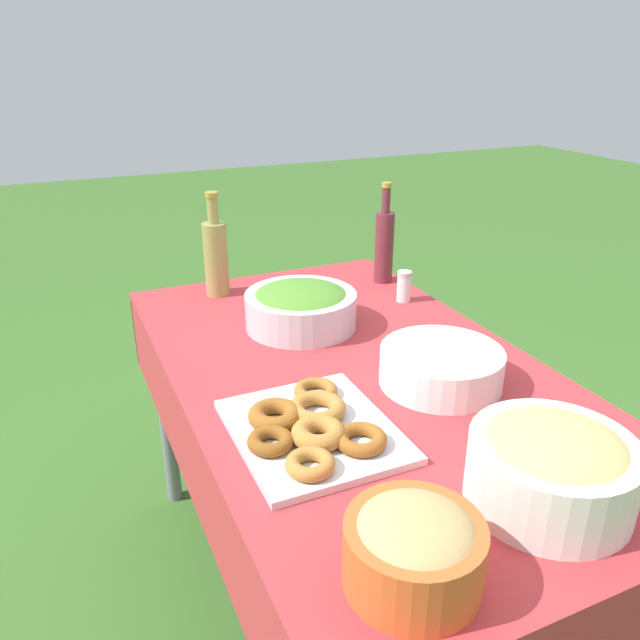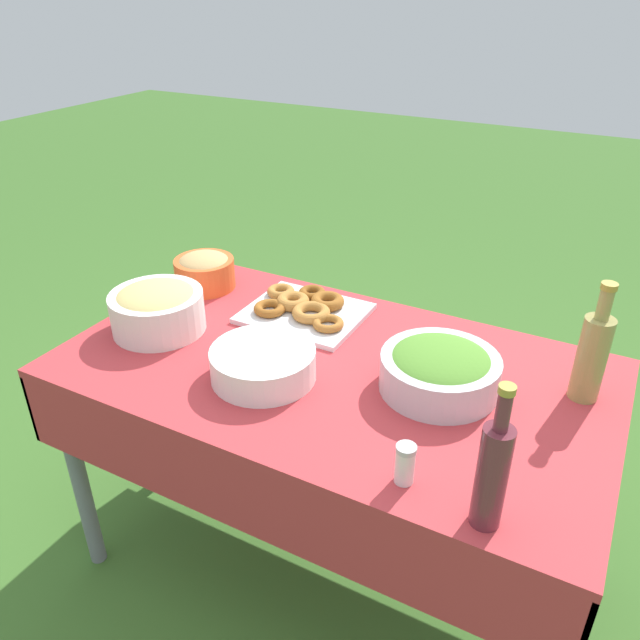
# 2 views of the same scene
# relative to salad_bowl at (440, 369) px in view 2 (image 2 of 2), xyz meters

# --- Properties ---
(ground_plane) EXTENTS (14.00, 14.00, 0.00)m
(ground_plane) POSITION_rel_salad_bowl_xyz_m (0.29, 0.03, -0.83)
(ground_plane) COLOR #3D6B28
(picnic_table) EXTENTS (1.48, 0.85, 0.77)m
(picnic_table) POSITION_rel_salad_bowl_xyz_m (0.29, 0.03, -0.16)
(picnic_table) COLOR #B73338
(picnic_table) RESTS_ON ground_plane
(salad_bowl) EXTENTS (0.30, 0.30, 0.12)m
(salad_bowl) POSITION_rel_salad_bowl_xyz_m (0.00, 0.00, 0.00)
(salad_bowl) COLOR silver
(salad_bowl) RESTS_ON picnic_table
(pasta_bowl) EXTENTS (0.27, 0.27, 0.14)m
(pasta_bowl) POSITION_rel_salad_bowl_xyz_m (0.84, 0.10, 0.01)
(pasta_bowl) COLOR white
(pasta_bowl) RESTS_ON picnic_table
(donut_platter) EXTENTS (0.36, 0.30, 0.05)m
(donut_platter) POSITION_rel_salad_bowl_xyz_m (0.50, -0.19, -0.04)
(donut_platter) COLOR silver
(donut_platter) RESTS_ON picnic_table
(plate_stack) EXTENTS (0.28, 0.28, 0.08)m
(plate_stack) POSITION_rel_salad_bowl_xyz_m (0.42, 0.17, -0.02)
(plate_stack) COLOR white
(plate_stack) RESTS_ON picnic_table
(olive_oil_bottle) EXTENTS (0.07, 0.07, 0.32)m
(olive_oil_bottle) POSITION_rel_salad_bowl_xyz_m (-0.33, -0.14, 0.06)
(olive_oil_bottle) COLOR #998E4C
(olive_oil_bottle) RESTS_ON picnic_table
(wine_bottle) EXTENTS (0.06, 0.06, 0.32)m
(wine_bottle) POSITION_rel_salad_bowl_xyz_m (-0.22, 0.38, 0.07)
(wine_bottle) COLOR maroon
(wine_bottle) RESTS_ON picnic_table
(bread_bowl) EXTENTS (0.20, 0.20, 0.12)m
(bread_bowl) POSITION_rel_salad_bowl_xyz_m (0.89, -0.20, 0.00)
(bread_bowl) COLOR #E05B28
(bread_bowl) RESTS_ON picnic_table
(salt_shaker) EXTENTS (0.04, 0.04, 0.09)m
(salt_shaker) POSITION_rel_salad_bowl_xyz_m (-0.05, 0.35, -0.01)
(salt_shaker) COLOR white
(salt_shaker) RESTS_ON picnic_table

